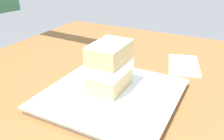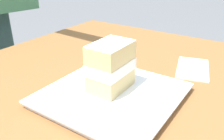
{
  "view_description": "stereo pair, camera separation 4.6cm",
  "coord_description": "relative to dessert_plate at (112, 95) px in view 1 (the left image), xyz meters",
  "views": [
    {
      "loc": [
        0.22,
        0.2,
        1.02
      ],
      "look_at": [
        -0.15,
        0.01,
        0.82
      ],
      "focal_mm": 38.87,
      "sensor_mm": 36.0,
      "label": 1
    },
    {
      "loc": [
        0.2,
        0.24,
        1.02
      ],
      "look_at": [
        -0.15,
        0.01,
        0.82
      ],
      "focal_mm": 38.87,
      "sensor_mm": 36.0,
      "label": 2
    }
  ],
  "objects": [
    {
      "name": "dessert_plate",
      "position": [
        0.0,
        0.0,
        0.0
      ],
      "size": [
        0.25,
        0.25,
        0.02
      ],
      "color": "white",
      "rests_on": "patio_table"
    },
    {
      "name": "cake_slice",
      "position": [
        -0.01,
        -0.01,
        0.06
      ],
      "size": [
        0.09,
        0.07,
        0.1
      ],
      "color": "#E0C17A",
      "rests_on": "dessert_plate"
    },
    {
      "name": "paper_napkin",
      "position": [
        -0.23,
        0.09,
        -0.01
      ],
      "size": [
        0.15,
        0.11,
        0.0
      ],
      "color": "silver",
      "rests_on": "patio_table"
    }
  ]
}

